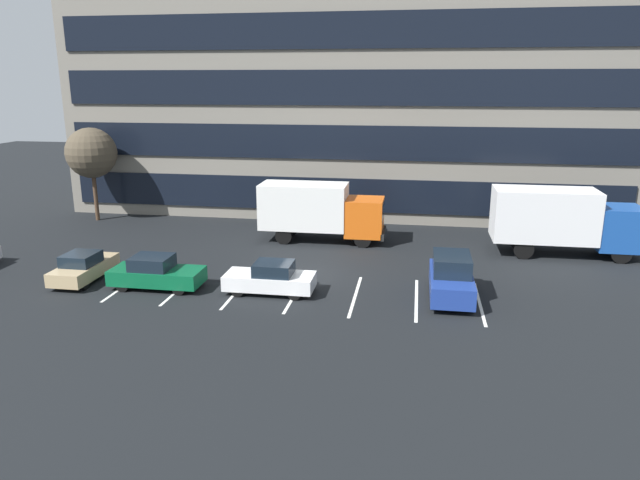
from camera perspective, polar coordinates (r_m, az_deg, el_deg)
ground_plane at (r=30.19m, az=-1.33°, el=-3.39°), size 120.00×120.00×0.00m
office_building at (r=46.38m, az=2.88°, el=16.65°), size 40.24×12.58×21.60m
lot_markings at (r=27.75m, az=-2.34°, el=-5.10°), size 16.94×5.40×0.01m
box_truck_orange at (r=36.04m, az=-0.06°, el=3.00°), size 7.67×2.54×3.56m
box_truck_blue at (r=35.76m, az=22.49°, el=1.92°), size 8.13×2.69×3.77m
sedan_white at (r=27.56m, az=-4.82°, el=-3.73°), size 4.18×1.75×1.50m
suv_navy at (r=27.38m, az=12.62°, el=-3.60°), size 1.89×4.45×2.01m
sedan_tan at (r=31.45m, az=-21.96°, el=-2.46°), size 1.68×4.03×1.44m
sedan_forest at (r=29.20m, az=-15.63°, el=-3.09°), size 4.37×1.83×1.57m
bare_tree at (r=44.13m, az=-21.32°, el=7.86°), size 3.48×3.48×6.53m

